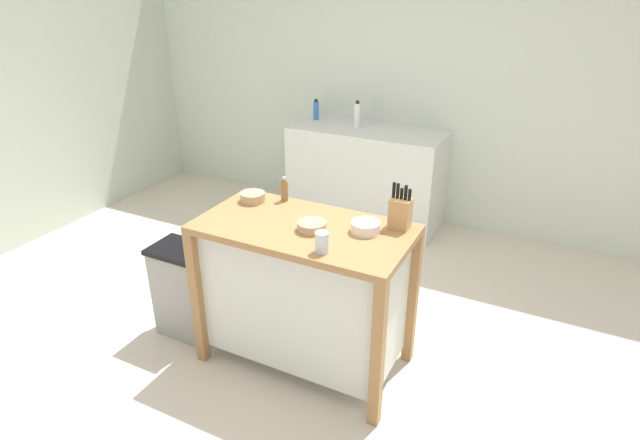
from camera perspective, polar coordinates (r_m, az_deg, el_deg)
The scene contains 15 objects.
ground_plane at distance 3.34m, azimuth -3.45°, elevation -15.05°, with size 6.80×6.80×0.00m, color beige.
wall_back at distance 4.88m, azimuth 11.03°, elevation 14.78°, with size 5.80×0.10×2.60m, color silver.
wall_left at distance 5.30m, azimuth -27.39°, elevation 13.31°, with size 0.10×3.04×2.60m, color beige.
kitchen_island at distance 3.03m, azimuth -1.71°, elevation -7.57°, with size 1.19×0.63×0.92m.
knife_block at distance 2.80m, azimuth 8.87°, elevation 0.88°, with size 0.11×0.09×0.25m.
bowl_stoneware_deep at distance 3.15m, azimuth -7.45°, elevation 2.57°, with size 0.15×0.15×0.06m.
bowl_ceramic_small at distance 2.76m, azimuth 5.06°, elevation -0.74°, with size 0.16×0.16×0.06m.
bowl_ceramic_wide at distance 2.77m, azimuth -0.92°, elevation -0.65°, with size 0.16×0.16×0.05m.
drinking_cup at distance 2.54m, azimuth 0.22°, elevation -2.47°, with size 0.07×0.07×0.11m.
pepper_grinder at distance 3.13m, azimuth -3.96°, elevation 3.41°, with size 0.04×0.04×0.16m.
trash_bin at distance 3.49m, azimuth -14.76°, elevation -7.48°, with size 0.36×0.28×0.63m.
sink_counter at distance 4.89m, azimuth 5.10°, elevation 4.89°, with size 1.40×0.60×0.91m.
sink_faucet at distance 4.85m, azimuth 5.99°, elevation 11.63°, with size 0.02×0.02×0.22m.
bottle_hand_soap at distance 4.77m, azimuth 4.12°, elevation 11.51°, with size 0.06×0.06×0.24m.
bottle_dish_soap at distance 5.04m, azimuth -0.43°, elevation 12.06°, with size 0.05×0.05×0.20m.
Camera 1 is at (1.31, -2.18, 2.16)m, focal length 28.93 mm.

